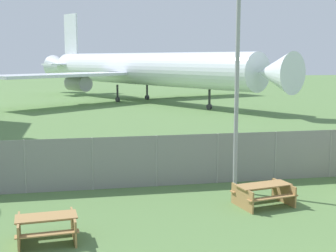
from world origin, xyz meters
name	(u,v)px	position (x,y,z in m)	size (l,w,h in m)	color
perimeter_fence	(217,158)	(0.00, 10.50, 1.04)	(56.07, 0.07, 2.08)	gray
airplane	(139,69)	(1.69, 47.20, 3.80)	(32.06, 38.54, 11.22)	white
picnic_bench_near_cabin	(263,192)	(0.71, 7.32, 0.48)	(2.14, 1.73, 0.76)	#A37A47
picnic_bench_open_grass	(47,226)	(-6.57, 5.41, 0.47)	(1.81, 1.54, 0.76)	#A37A47
light_mast	(238,53)	(0.28, 9.10, 5.33)	(0.44, 0.44, 8.86)	#99999E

